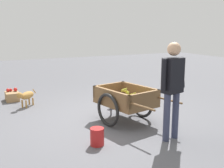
% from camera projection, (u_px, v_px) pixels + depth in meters
% --- Properties ---
extents(ground_plane, '(24.00, 24.00, 0.00)m').
position_uv_depth(ground_plane, '(103.00, 120.00, 5.65)').
color(ground_plane, '#56565B').
extents(fruit_cart, '(1.77, 1.10, 0.70)m').
position_uv_depth(fruit_cart, '(126.00, 100.00, 5.45)').
color(fruit_cart, brown).
rests_on(fruit_cart, ground).
extents(vendor_person, '(0.27, 0.54, 1.62)m').
position_uv_depth(vendor_person, '(173.00, 83.00, 4.47)').
color(vendor_person, '#333851').
rests_on(vendor_person, ground).
extents(dog, '(0.50, 0.51, 0.40)m').
position_uv_depth(dog, '(26.00, 96.00, 6.52)').
color(dog, '#AD7A38').
rests_on(dog, ground).
extents(plastic_bucket, '(0.22, 0.22, 0.28)m').
position_uv_depth(plastic_bucket, '(97.00, 137.00, 4.39)').
color(plastic_bucket, '#B21E1E').
rests_on(plastic_bucket, ground).
extents(apple_crate, '(0.44, 0.32, 0.32)m').
position_uv_depth(apple_crate, '(12.00, 96.00, 7.12)').
color(apple_crate, '#99754C').
rests_on(apple_crate, ground).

